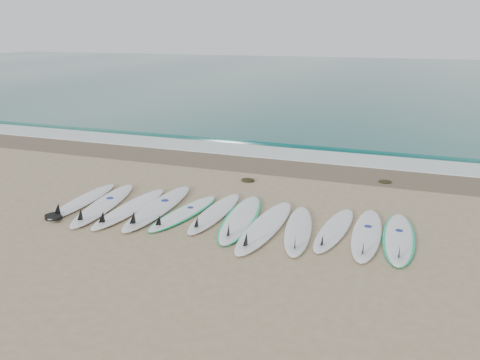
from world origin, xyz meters
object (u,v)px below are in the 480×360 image
(surfboard_0, at_px, (82,201))
(surfboard_6, at_px, (240,218))
(leash_coil, at_px, (54,217))
(surfboard_11, at_px, (399,238))

(surfboard_0, xyz_separation_m, surfboard_6, (3.67, 0.24, -0.00))
(surfboard_0, distance_m, surfboard_6, 3.68)
(surfboard_0, height_order, surfboard_6, surfboard_6)
(surfboard_0, bearing_deg, leash_coil, -89.92)
(surfboard_11, height_order, leash_coil, surfboard_11)
(surfboard_0, xyz_separation_m, leash_coil, (0.05, -0.96, -0.00))
(surfboard_6, bearing_deg, surfboard_0, 177.86)
(surfboard_0, xyz_separation_m, surfboard_11, (6.73, 0.34, -0.01))
(surfboard_6, relative_size, surfboard_11, 1.11)
(surfboard_0, distance_m, surfboard_11, 6.74)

